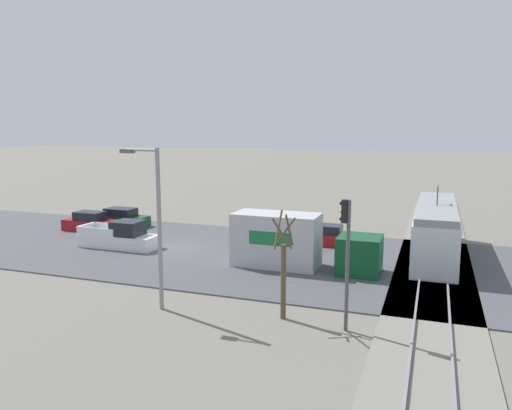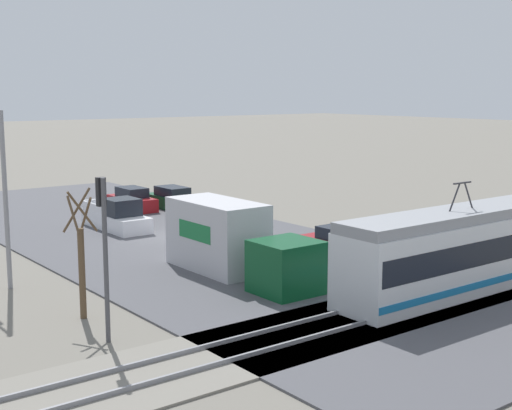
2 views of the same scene
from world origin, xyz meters
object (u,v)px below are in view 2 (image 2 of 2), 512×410
Objects in this scene: light_rail_tram at (459,251)px; pickup_truck at (117,217)px; box_truck at (233,242)px; street_tree at (81,260)px; traffic_light_pole at (104,237)px; sedan_car_2 at (132,200)px; street_lamp_near_crossing at (3,186)px; sedan_car_0 at (173,199)px; sedan_car_1 at (341,244)px.

pickup_truck is (5.21, -20.78, -0.93)m from light_rail_tram.
street_tree reaches higher than box_truck.
box_truck is 1.59× the size of traffic_light_pole.
box_truck is 19.23m from sedan_car_2.
box_truck is at bearing -152.17° from traffic_light_pole.
street_lamp_near_crossing reaches higher than box_truck.
street_lamp_near_crossing is at bearing 42.53° from pickup_truck.
pickup_truck is 13.25m from street_lamp_near_crossing.
street_tree is at bearing -97.94° from traffic_light_pole.
street_tree is at bearing 59.35° from pickup_truck.
pickup_truck is 1.30× the size of sedan_car_2.
street_tree is (7.92, 1.61, 0.63)m from box_truck.
street_tree reaches higher than sedan_car_2.
light_rail_tram is 1.65× the size of street_lamp_near_crossing.
traffic_light_pole is (9.00, 17.31, 2.76)m from pickup_truck.
street_tree reaches higher than light_rail_tram.
sedan_car_0 is 1.09× the size of sedan_car_2.
sedan_car_0 is at bearing -125.51° from traffic_light_pole.
box_truck is 1.83× the size of street_tree.
street_tree is (-0.39, -2.78, -1.38)m from traffic_light_pole.
light_rail_tram reaches higher than sedan_car_1.
box_truck is at bearing 86.94° from pickup_truck.
light_rail_tram is 2.25× the size of traffic_light_pole.
pickup_truck is 0.76× the size of street_lamp_near_crossing.
sedan_car_1 is 15.50m from traffic_light_pole.
street_lamp_near_crossing reaches higher than street_tree.
pickup_truck is 1.27× the size of sedan_car_1.
sedan_car_1 is at bearing -164.95° from traffic_light_pole.
sedan_car_0 reaches higher than sedan_car_1.
pickup_truck reaches higher than sedan_car_1.
traffic_light_pole is 8.73m from street_lamp_near_crossing.
pickup_truck is at bearing -66.87° from sedan_car_1.
light_rail_tram is 1.41× the size of box_truck.
traffic_light_pole is at bearing 62.53° from pickup_truck.
street_lamp_near_crossing is (8.71, -4.30, 2.81)m from box_truck.
sedan_car_1 is at bearing -92.76° from sedan_car_0.
sedan_car_0 is (-1.36, -25.29, -1.02)m from light_rail_tram.
light_rail_tram is 15.18m from street_tree.
street_lamp_near_crossing reaches higher than light_rail_tram.
sedan_car_0 is at bearing -128.56° from street_tree.
box_truck is 6.47m from sedan_car_1.
sedan_car_0 is (-7.26, -17.43, -0.85)m from box_truck.
light_rail_tram is at bearing 155.67° from street_tree.
pickup_truck is (-0.69, -12.92, -0.75)m from box_truck.
traffic_light_pole reaches higher than sedan_car_2.
traffic_light_pole is at bearing 15.05° from sedan_car_1.
pickup_truck is 19.70m from traffic_light_pole.
traffic_light_pole is at bearing 27.83° from box_truck.
light_rail_tram is at bearing 140.25° from street_lamp_near_crossing.
box_truck is at bearing -104.19° from sedan_car_2.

